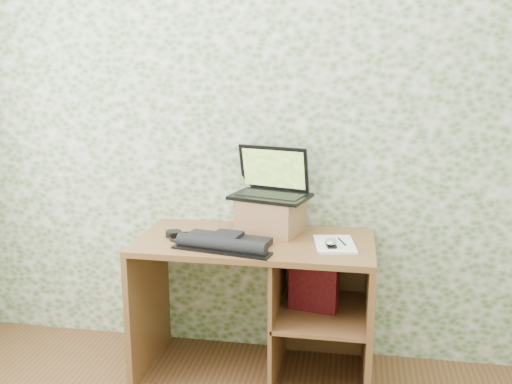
% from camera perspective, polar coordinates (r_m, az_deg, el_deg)
% --- Properties ---
extents(wall_back, '(3.50, 0.00, 3.50)m').
position_cam_1_polar(wall_back, '(3.09, 0.89, 6.75)').
color(wall_back, white).
rests_on(wall_back, ground).
extents(desk, '(1.20, 0.60, 0.75)m').
position_cam_1_polar(desk, '(3.01, 1.47, -9.56)').
color(desk, brown).
rests_on(desk, floor).
extents(riser, '(0.37, 0.33, 0.18)m').
position_cam_1_polar(riser, '(3.01, 1.44, -2.33)').
color(riser, '#9C6645').
rests_on(riser, desk).
extents(laptop, '(0.45, 0.37, 0.26)m').
position_cam_1_polar(laptop, '(3.01, 1.57, 0.71)').
color(laptop, black).
rests_on(laptop, riser).
extents(keyboard, '(0.50, 0.33, 0.07)m').
position_cam_1_polar(keyboard, '(2.79, -3.18, -5.05)').
color(keyboard, black).
rests_on(keyboard, desk).
extents(headphones, '(0.23, 0.22, 0.03)m').
position_cam_1_polar(headphones, '(2.94, -7.02, -4.45)').
color(headphones, black).
rests_on(headphones, desk).
extents(notepad, '(0.23, 0.30, 0.01)m').
position_cam_1_polar(notepad, '(2.84, 7.86, -5.21)').
color(notepad, white).
rests_on(notepad, desk).
extents(mouse, '(0.07, 0.10, 0.03)m').
position_cam_1_polar(mouse, '(2.79, 7.52, -5.11)').
color(mouse, silver).
rests_on(mouse, notepad).
extents(pen, '(0.05, 0.11, 0.01)m').
position_cam_1_polar(pen, '(2.86, 8.59, -4.92)').
color(pen, black).
rests_on(pen, notepad).
extents(red_box, '(0.26, 0.12, 0.29)m').
position_cam_1_polar(red_box, '(2.94, 5.81, -9.02)').
color(red_box, maroon).
rests_on(red_box, desk).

